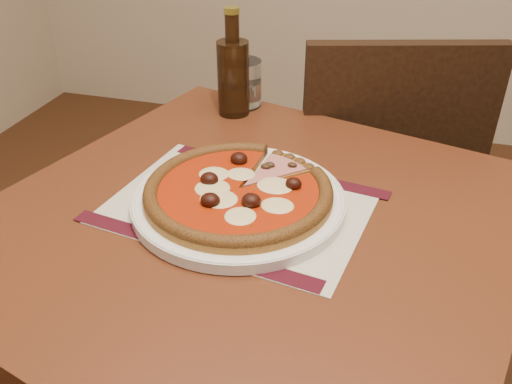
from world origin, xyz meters
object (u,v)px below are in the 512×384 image
chair_far (378,178)px  table (253,264)px  plate (239,201)px  water_glass (243,83)px  pizza (238,190)px  bottle (233,74)px

chair_far → table: bearing=57.0°
plate → water_glass: 0.41m
pizza → bottle: bottle is taller
table → water_glass: water_glass is taller
chair_far → water_glass: 0.45m
chair_far → plate: chair_far is taller
table → chair_far: size_ratio=1.09×
plate → pizza: size_ratio=1.14×
bottle → chair_far: bearing=33.5°
pizza → bottle: bearing=109.0°
table → bottle: 0.44m
chair_far → bottle: bearing=17.0°
plate → water_glass: water_glass is taller
table → pizza: pizza is taller
chair_far → water_glass: bearing=10.9°
chair_far → pizza: chair_far is taller
pizza → bottle: (-0.12, 0.35, 0.06)m
water_glass → bottle: bearing=-96.0°
pizza → plate: bearing=62.7°
plate → chair_far: bearing=70.4°
chair_far → pizza: bearing=53.9°
pizza → water_glass: (-0.11, 0.40, 0.02)m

